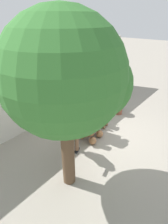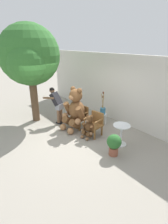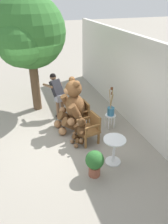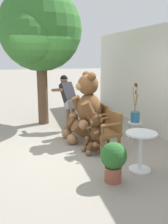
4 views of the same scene
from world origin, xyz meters
TOP-DOWN VIEW (x-y plane):
  - ground_plane at (0.00, 0.00)m, footprint 60.00×60.00m
  - back_wall at (0.00, 2.40)m, footprint 10.00×0.16m
  - wooden_chair_left at (-0.43, 0.71)m, footprint 0.60×0.57m
  - wooden_chair_right at (0.42, 0.71)m, footprint 0.64×0.61m
  - teddy_bear_large at (-0.42, 0.44)m, footprint 1.01×0.98m
  - teddy_bear_small at (0.44, 0.43)m, footprint 0.53×0.52m
  - person_visitor at (-1.37, 0.19)m, footprint 0.75×0.66m
  - white_stool at (-0.06, 1.58)m, footprint 0.34×0.34m
  - brush_bucket at (-0.06, 1.58)m, footprint 0.22×0.22m
  - round_side_table at (1.47, 0.96)m, footprint 0.56×0.56m
  - patio_tree at (-2.06, -0.49)m, footprint 2.47×2.35m
  - potted_plant at (1.73, 0.34)m, footprint 0.44×0.44m

SIDE VIEW (x-z plane):
  - ground_plane at x=0.00m, z-range 0.00..0.00m
  - white_stool at x=-0.06m, z-range 0.13..0.59m
  - potted_plant at x=1.73m, z-range 0.06..0.74m
  - teddy_bear_small at x=0.44m, z-range -0.01..0.84m
  - round_side_table at x=1.47m, z-range 0.09..0.81m
  - wooden_chair_left at x=-0.43m, z-range 0.03..0.89m
  - wooden_chair_right at x=0.42m, z-range 0.03..0.89m
  - brush_bucket at x=-0.06m, z-range 0.16..1.12m
  - teddy_bear_large at x=-0.42m, z-range -0.02..1.65m
  - person_visitor at x=-1.37m, z-range 0.15..1.65m
  - back_wall at x=0.00m, z-range 0.00..2.80m
  - patio_tree at x=-2.06m, z-range 0.73..4.65m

